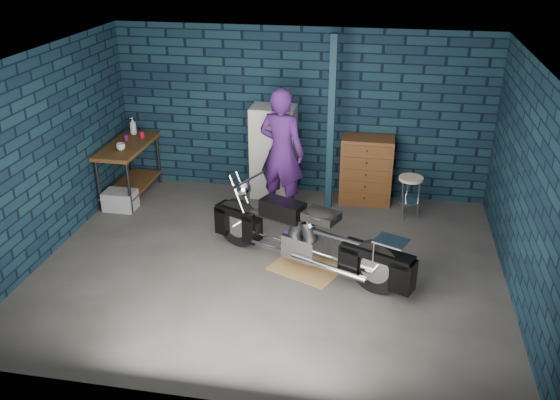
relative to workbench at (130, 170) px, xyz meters
The scene contains 15 objects.
ground 3.23m from the workbench, 33.14° to the right, with size 6.00×6.00×0.00m, color #54514E.
room_walls 3.27m from the workbench, 24.06° to the right, with size 6.02×5.01×2.71m.
support_post 3.36m from the workbench, ahead, with size 0.10×0.10×2.70m, color #122C3A.
workbench is the anchor object (origin of this frame).
drip_mat 3.63m from the workbench, 28.70° to the right, with size 0.87×0.65×0.01m, color olive.
motorcycle 3.60m from the workbench, 28.70° to the right, with size 2.47×0.67×1.09m, color black, non-canonical shape.
person 2.59m from the workbench, ahead, with size 0.72×0.47×1.97m, color #491D70.
storage_bin 0.59m from the workbench, 87.71° to the right, with size 0.49×0.35×0.30m, color #999CA1.
locker 2.36m from the workbench, 11.84° to the left, with size 0.70×0.50×1.51m, color silver.
tool_chest 3.83m from the workbench, ahead, with size 0.81×0.45×1.08m, color brown.
shop_stool 4.48m from the workbench, ahead, with size 0.36×0.36×0.66m, color beige, non-canonical shape.
cup_a 0.58m from the workbench, 84.46° to the right, with size 0.14×0.14×0.11m, color beige.
mug_purple 0.53m from the workbench, 116.34° to the left, with size 0.07×0.07×0.10m, color #4F1861.
mug_red 0.62m from the workbench, 68.25° to the left, with size 0.08×0.08×0.11m, color maroon.
bottle 0.78m from the workbench, 100.39° to the left, with size 0.11×0.11×0.29m, color #999CA1.
Camera 1 is at (1.34, -6.59, 4.10)m, focal length 38.00 mm.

